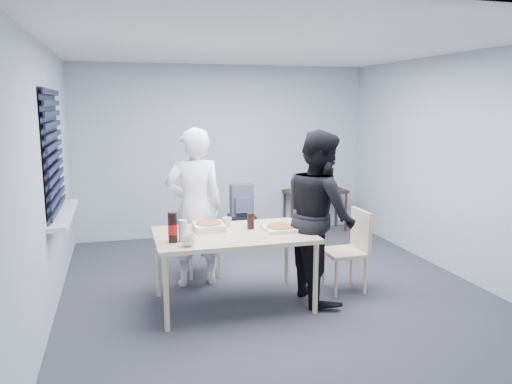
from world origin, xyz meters
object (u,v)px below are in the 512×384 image
object	(u,v)px
chair_right	(352,244)
backpack	(242,200)
soda_bottle	(173,228)
dining_table	(233,238)
stool	(242,223)
mug_a	(189,241)
chair_far	(201,231)
person_black	(320,216)
mug_b	(227,222)
person_white	(195,208)
side_table	(315,195)

from	to	relation	value
chair_right	backpack	size ratio (longest dim) A/B	2.03
backpack	soda_bottle	size ratio (longest dim) A/B	1.55
backpack	chair_right	bearing A→B (deg)	-75.82
dining_table	stool	bearing A→B (deg)	73.63
chair_right	mug_a	xyz separation A→B (m)	(-1.83, -0.41, 0.29)
dining_table	chair_far	world-z (taller)	chair_far
person_black	chair_far	bearing A→B (deg)	42.92
dining_table	chair_right	bearing A→B (deg)	2.63
backpack	person_black	bearing A→B (deg)	-88.53
mug_b	stool	bearing A→B (deg)	70.97
person_black	person_white	bearing A→B (deg)	57.94
dining_table	mug_b	distance (m)	0.30
soda_bottle	side_table	bearing A→B (deg)	47.34
chair_far	side_table	distance (m)	2.59
person_white	side_table	distance (m)	2.95
chair_right	mug_b	world-z (taller)	chair_right
side_table	mug_b	xyz separation A→B (m)	(-1.95, -2.32, 0.22)
side_table	backpack	xyz separation A→B (m)	(-1.38, -0.69, 0.11)
soda_bottle	mug_a	bearing A→B (deg)	-53.94
stool	mug_a	xyz separation A→B (m)	(-1.06, -2.28, 0.43)
dining_table	chair_right	xyz separation A→B (m)	(1.34, 0.06, -0.18)
dining_table	chair_right	world-z (taller)	chair_right
dining_table	chair_far	bearing A→B (deg)	97.64
person_white	soda_bottle	distance (m)	0.94
mug_b	soda_bottle	xyz separation A→B (m)	(-0.61, -0.47, 0.09)
stool	soda_bottle	xyz separation A→B (m)	(-1.18, -2.11, 0.52)
chair_right	side_table	distance (m)	2.62
chair_far	chair_right	distance (m)	1.80
person_white	dining_table	bearing A→B (deg)	111.80
chair_far	stool	xyz separation A→B (m)	(0.71, 0.85, -0.14)
chair_right	person_white	xyz separation A→B (m)	(-1.61, 0.63, 0.37)
side_table	mug_a	bearing A→B (deg)	-129.63
person_white	stool	world-z (taller)	person_white
mug_a	soda_bottle	size ratio (longest dim) A/B	0.44
chair_right	person_white	bearing A→B (deg)	158.62
person_white	backpack	xyz separation A→B (m)	(0.84, 1.23, -0.19)
person_black	backpack	bearing A→B (deg)	9.80
dining_table	backpack	size ratio (longest dim) A/B	3.53
dining_table	stool	xyz separation A→B (m)	(0.57, 1.93, -0.33)
chair_right	side_table	xyz separation A→B (m)	(0.61, 2.54, 0.07)
side_table	stool	bearing A→B (deg)	-154.09
stool	chair_right	bearing A→B (deg)	-67.64
chair_right	mug_b	distance (m)	1.39
person_black	mug_b	distance (m)	0.97
dining_table	soda_bottle	size ratio (longest dim) A/B	5.48
chair_right	backpack	xyz separation A→B (m)	(-0.77, 1.86, 0.18)
chair_far	side_table	world-z (taller)	chair_far
person_white	mug_a	world-z (taller)	person_white
mug_b	dining_table	bearing A→B (deg)	-89.91
mug_b	chair_right	bearing A→B (deg)	-9.52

